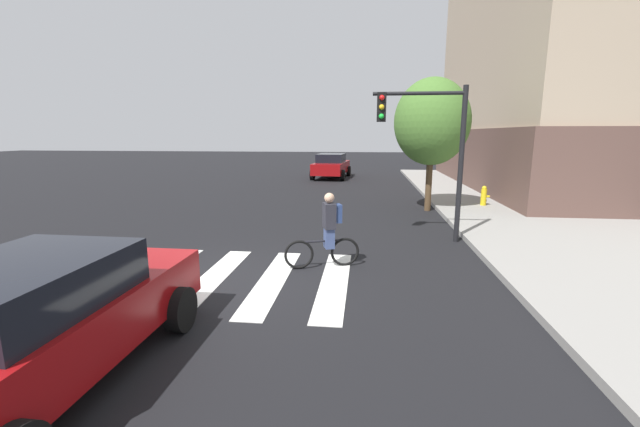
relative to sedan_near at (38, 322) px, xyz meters
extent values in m
plane|color=black|center=(1.02, 3.74, -0.82)|extent=(120.00, 120.00, 0.00)
cube|color=silver|center=(-1.92, 3.74, -0.81)|extent=(0.55, 3.79, 0.01)
cube|color=silver|center=(-0.65, 3.74, -0.81)|extent=(0.55, 3.79, 0.01)
cube|color=silver|center=(0.61, 3.74, -0.81)|extent=(0.55, 3.79, 0.01)
cube|color=silver|center=(1.88, 3.74, -0.81)|extent=(0.55, 3.79, 0.01)
cube|color=silver|center=(3.15, 3.74, -0.81)|extent=(0.55, 3.79, 0.01)
cube|color=maroon|center=(0.00, 0.04, -0.13)|extent=(1.91, 4.63, 0.70)
cube|color=black|center=(0.00, -0.11, 0.49)|extent=(1.68, 2.22, 0.55)
cylinder|color=black|center=(-0.94, 1.52, -0.48)|extent=(0.25, 0.68, 0.68)
cylinder|color=black|center=(0.98, 1.49, -0.48)|extent=(0.25, 0.68, 0.68)
cube|color=maroon|center=(1.42, 23.39, -0.11)|extent=(2.31, 4.89, 0.72)
cube|color=black|center=(1.41, 23.24, 0.54)|extent=(1.89, 2.41, 0.57)
cylinder|color=black|center=(0.56, 24.99, -0.47)|extent=(0.31, 0.72, 0.70)
cylinder|color=black|center=(2.54, 24.82, -0.47)|extent=(0.31, 0.72, 0.70)
cylinder|color=black|center=(0.31, 21.96, -0.47)|extent=(0.31, 0.72, 0.70)
cylinder|color=black|center=(2.28, 21.80, -0.47)|extent=(0.31, 0.72, 0.70)
torus|color=black|center=(3.30, 4.83, -0.49)|extent=(0.65, 0.26, 0.66)
torus|color=black|center=(2.30, 4.50, -0.49)|extent=(0.65, 0.26, 0.66)
cylinder|color=black|center=(2.80, 4.66, -0.21)|extent=(0.86, 0.32, 0.05)
cylinder|color=black|center=(2.95, 4.71, -0.14)|extent=(0.04, 0.04, 0.45)
cube|color=#384772|center=(2.95, 4.71, -0.09)|extent=(0.28, 0.33, 0.56)
cube|color=#26262D|center=(2.95, 4.71, 0.36)|extent=(0.34, 0.42, 0.56)
sphere|color=tan|center=(2.95, 4.71, 0.76)|extent=(0.22, 0.22, 0.22)
cube|color=navy|center=(3.13, 4.77, 0.41)|extent=(0.24, 0.32, 0.40)
cylinder|color=black|center=(6.28, 7.30, 1.28)|extent=(0.14, 0.14, 4.20)
cylinder|color=black|center=(5.08, 7.30, 3.18)|extent=(2.40, 0.10, 0.10)
cube|color=black|center=(4.12, 7.30, 2.83)|extent=(0.24, 0.20, 0.76)
sphere|color=red|center=(4.12, 7.19, 3.07)|extent=(0.14, 0.14, 0.14)
sphere|color=gold|center=(4.12, 7.19, 2.83)|extent=(0.14, 0.14, 0.14)
sphere|color=green|center=(4.12, 7.19, 2.59)|extent=(0.14, 0.14, 0.14)
cylinder|color=gold|center=(8.44, 12.52, -0.35)|extent=(0.22, 0.22, 0.65)
sphere|color=gold|center=(8.44, 12.52, 0.02)|extent=(0.18, 0.18, 0.18)
cylinder|color=gold|center=(8.60, 12.52, -0.31)|extent=(0.12, 0.09, 0.09)
cylinder|color=#4C3823|center=(6.18, 11.92, 0.31)|extent=(0.24, 0.24, 2.27)
ellipsoid|color=#47722D|center=(6.18, 11.92, 2.58)|extent=(2.82, 2.82, 3.25)
camera|label=1|loc=(3.72, -3.91, 2.13)|focal=22.53mm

